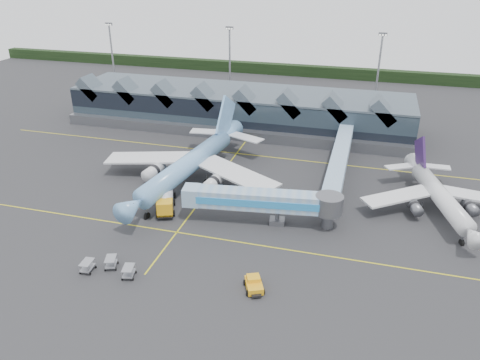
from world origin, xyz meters
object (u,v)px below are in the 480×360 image
(regional_jet, at_px, (438,194))
(fuel_truck, at_px, (166,196))
(main_airliner, at_px, (191,162))
(jet_bridge, at_px, (271,202))
(pushback_tug, at_px, (254,284))

(regional_jet, relative_size, fuel_truck, 2.77)
(fuel_truck, bearing_deg, regional_jet, -7.56)
(main_airliner, distance_m, fuel_truck, 11.56)
(main_airliner, height_order, jet_bridge, main_airliner)
(main_airliner, relative_size, jet_bridge, 1.64)
(main_airliner, height_order, regional_jet, main_airliner)
(fuel_truck, relative_size, pushback_tug, 2.50)
(jet_bridge, bearing_deg, pushback_tug, -92.60)
(pushback_tug, bearing_deg, regional_jet, 25.13)
(regional_jet, relative_size, pushback_tug, 6.91)
(regional_jet, distance_m, jet_bridge, 30.77)
(main_airliner, distance_m, jet_bridge, 22.56)
(jet_bridge, distance_m, pushback_tug, 18.36)
(regional_jet, xyz_separation_m, pushback_tug, (-26.32, -30.77, -2.54))
(fuel_truck, height_order, pushback_tug, fuel_truck)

